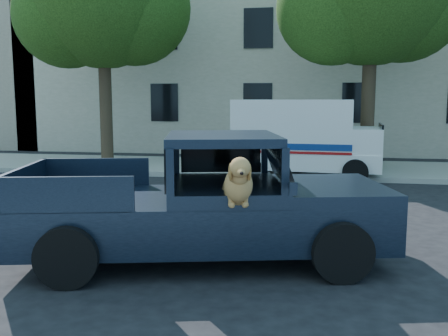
{
  "coord_description": "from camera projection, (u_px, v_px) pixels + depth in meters",
  "views": [
    {
      "loc": [
        3.18,
        -7.24,
        2.35
      ],
      "look_at": [
        2.05,
        -0.68,
        1.43
      ],
      "focal_mm": 40.0,
      "sensor_mm": 36.0,
      "label": 1
    }
  ],
  "objects": [
    {
      "name": "pickup_truck",
      "position": [
        199.0,
        218.0,
        7.25
      ],
      "size": [
        5.49,
        3.19,
        1.85
      ],
      "rotation": [
        0.0,
        0.0,
        0.23
      ],
      "color": "black",
      "rests_on": "ground"
    },
    {
      "name": "lane_stripes",
      "position": [
        254.0,
        207.0,
        10.9
      ],
      "size": [
        21.6,
        0.14,
        0.01
      ],
      "primitive_type": null,
      "color": "silver",
      "rests_on": "ground"
    },
    {
      "name": "building_main",
      "position": [
        308.0,
        52.0,
        22.9
      ],
      "size": [
        26.0,
        6.0,
        9.0
      ],
      "primitive_type": "cube",
      "color": "beige",
      "rests_on": "ground"
    },
    {
      "name": "mail_truck",
      "position": [
        303.0,
        144.0,
        14.92
      ],
      "size": [
        4.38,
        2.43,
        2.33
      ],
      "rotation": [
        0.0,
        0.0,
        -0.07
      ],
      "color": "silver",
      "rests_on": "ground"
    },
    {
      "name": "far_sidewalk",
      "position": [
        214.0,
        167.0,
        16.89
      ],
      "size": [
        60.0,
        4.0,
        0.15
      ],
      "primitive_type": "cube",
      "color": "gray",
      "rests_on": "ground"
    },
    {
      "name": "ground",
      "position": [
        105.0,
        248.0,
        7.92
      ],
      "size": [
        120.0,
        120.0,
        0.0
      ],
      "primitive_type": "plane",
      "color": "black",
      "rests_on": "ground"
    },
    {
      "name": "street_tree_left",
      "position": [
        104.0,
        1.0,
        17.2
      ],
      "size": [
        6.0,
        5.2,
        8.6
      ],
      "color": "#332619",
      "rests_on": "ground"
    }
  ]
}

